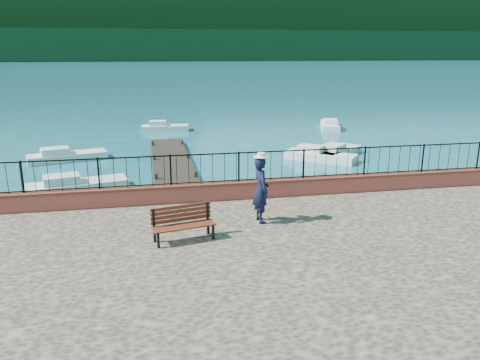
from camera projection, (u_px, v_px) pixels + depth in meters
name	position (u px, v px, depth m)	size (l,w,h in m)	color
ground	(277.00, 282.00, 12.36)	(2000.00, 2000.00, 0.00)	#19596B
parapet	(248.00, 189.00, 15.46)	(28.00, 0.46, 0.58)	#B1463F
railing	(248.00, 167.00, 15.25)	(27.00, 0.05, 0.95)	black
dock	(173.00, 171.00, 23.28)	(2.00, 16.00, 0.30)	#2D231C
far_forest	(149.00, 46.00, 293.55)	(900.00, 60.00, 18.00)	black
foothills	(147.00, 28.00, 346.80)	(900.00, 120.00, 44.00)	black
companion_hill	(326.00, 56.00, 583.02)	(448.00, 384.00, 180.00)	#142D23
park_bench	(184.00, 230.00, 11.97)	(1.67, 0.85, 0.89)	black
person	(261.00, 190.00, 13.10)	(0.69, 0.45, 1.89)	black
hat	(261.00, 155.00, 12.84)	(0.44, 0.44, 0.12)	white
boat_0	(77.00, 182.00, 20.30)	(4.18, 1.30, 0.80)	silver
boat_1	(320.00, 153.00, 26.05)	(3.94, 1.30, 0.80)	silver
boat_2	(338.00, 149.00, 27.13)	(3.71, 1.30, 0.80)	silver
boat_3	(67.00, 154.00, 25.97)	(4.18, 1.30, 0.80)	silver
boat_4	(165.00, 126.00, 35.67)	(3.55, 1.30, 0.80)	silver
boat_5	(330.00, 123.00, 36.97)	(4.14, 1.30, 0.80)	white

